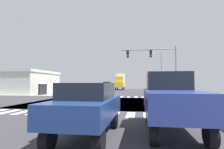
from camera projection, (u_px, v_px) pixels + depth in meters
name	position (u px, v px, depth m)	size (l,w,h in m)	color
ground	(102.00, 102.00, 18.61)	(90.00, 90.00, 0.05)	#36343B
sidewalk_corner_ne	(200.00, 95.00, 28.52)	(12.00, 12.00, 0.14)	#A09B91
sidewalk_corner_nw	(44.00, 94.00, 32.41)	(12.00, 12.00, 0.14)	#A1A28C
crosswalk_near	(74.00, 113.00, 11.44)	(13.50, 2.00, 0.01)	white
crosswalk_far	(111.00, 97.00, 25.86)	(13.50, 2.00, 0.01)	white
traffic_signal_mast	(155.00, 59.00, 25.26)	(7.51, 0.55, 6.96)	gray
street_lamp	(160.00, 69.00, 32.59)	(1.78, 0.32, 7.38)	gray
bank_building	(18.00, 82.00, 33.58)	(13.08, 10.66, 4.11)	silver
pickup_nearside_1	(170.00, 98.00, 7.35)	(2.00, 5.10, 2.35)	black
sedan_crossing_1	(88.00, 105.00, 6.43)	(1.80, 4.30, 1.88)	black
suv_queued_2	(107.00, 85.00, 50.17)	(1.96, 4.60, 2.34)	black
box_truck_leading_1	(120.00, 81.00, 54.52)	(2.40, 7.20, 4.85)	black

